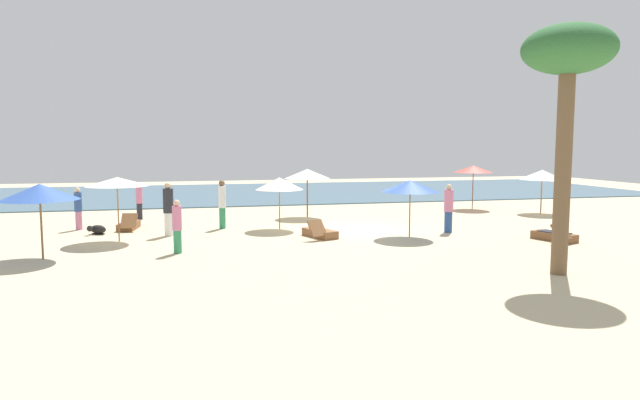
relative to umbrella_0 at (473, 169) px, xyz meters
The scene contains 20 objects.
ground_plane 9.67m from the umbrella_0, 144.57° to the right, with size 60.00×60.00×0.00m, color beige.
ocean_water 14.00m from the umbrella_0, 123.74° to the left, with size 48.00×16.00×0.06m, color #476B7F.
umbrella_0 is the anchor object (origin of this frame).
umbrella_1 9.01m from the umbrella_0, behind, with size 2.08×2.08×2.20m.
umbrella_2 11.62m from the umbrella_0, 157.40° to the right, with size 1.87×1.87×2.04m.
umbrella_3 9.78m from the umbrella_0, 131.39° to the right, with size 2.04×2.04×2.06m.
umbrella_4 3.36m from the umbrella_0, 47.20° to the right, with size 2.09×2.09×2.09m.
umbrella_5 17.53m from the umbrella_0, 160.54° to the right, with size 2.10×2.10×2.21m.
umbrella_6 20.18m from the umbrella_0, 155.20° to the right, with size 2.18×2.18×2.21m.
lounger_0 11.85m from the umbrella_0, 145.37° to the right, with size 1.15×1.78×0.70m.
lounger_1 16.89m from the umbrella_0, 169.17° to the right, with size 0.80×1.74×0.70m.
lounger_2 9.57m from the umbrella_0, 101.47° to the right, with size 1.09×1.79×0.68m.
person_0 16.83m from the umbrella_0, 149.82° to the right, with size 0.32×0.32×1.65m.
person_1 15.76m from the umbrella_0, 161.28° to the right, with size 0.49×0.49×1.95m.
person_2 8.17m from the umbrella_0, 124.78° to the right, with size 0.42×0.42×1.83m.
person_3 13.47m from the umbrella_0, 163.82° to the right, with size 0.33×0.33×1.92m.
person_4 16.36m from the umbrella_0, behind, with size 0.40×0.40×1.67m.
person_5 18.62m from the umbrella_0, behind, with size 0.41×0.41×1.66m.
palm_0 14.68m from the umbrella_0, 109.85° to the right, with size 2.27×2.27×6.32m.
dog 18.08m from the umbrella_0, 166.70° to the right, with size 0.75×0.67×0.36m.
Camera 1 is at (-6.38, -20.25, 3.37)m, focal length 31.07 mm.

